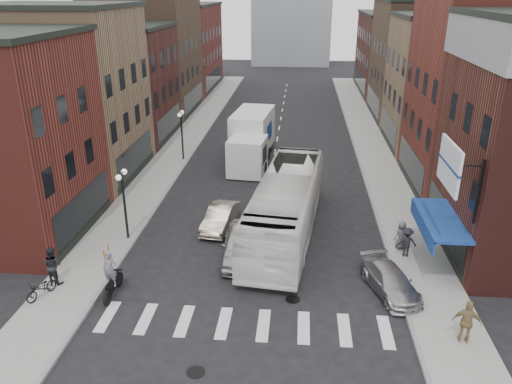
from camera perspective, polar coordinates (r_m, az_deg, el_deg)
ground at (r=24.35m, az=-0.52°, el=-10.62°), size 160.00×160.00×0.00m
sidewalk_left at (r=45.56m, az=-8.53°, el=5.30°), size 3.00×74.00×0.15m
sidewalk_right at (r=44.80m, az=13.21°, el=4.66°), size 3.00×74.00×0.15m
curb_left at (r=45.26m, az=-6.67°, el=5.19°), size 0.20×74.00×0.16m
curb_right at (r=44.63m, az=11.29°, el=4.65°), size 0.20×74.00×0.16m
crosswalk_stripes at (r=21.91m, az=-1.30°, el=-14.87°), size 12.00×2.20×0.01m
bldg_left_mid_a at (r=38.97m, az=-21.28°, el=10.38°), size 10.30×10.20×12.30m
bldg_left_mid_b at (r=48.17m, az=-16.03°, el=11.84°), size 10.30×10.20×10.30m
bldg_left_far_a at (r=58.26m, az=-12.38°, el=15.37°), size 10.30×12.20×13.30m
bldg_left_far_b at (r=71.79m, az=-9.01°, el=16.03°), size 10.30×16.20×11.30m
bldg_right_mid_a at (r=37.20m, az=25.90°, el=10.74°), size 10.30×10.20×14.30m
bldg_right_mid_b at (r=46.80m, az=21.55°, el=11.50°), size 10.30×10.20×11.30m
bldg_right_far_a at (r=57.27m, az=18.72°, el=14.12°), size 10.30×12.20×12.30m
bldg_right_far_b at (r=70.99m, az=16.14°, el=14.98°), size 10.30×16.20×10.30m
awning_blue at (r=26.11m, az=19.95°, el=-3.09°), size 1.80×5.00×0.78m
billboard_sign at (r=22.97m, az=21.43°, el=2.71°), size 1.52×3.00×3.70m
streetlamp_near at (r=28.06m, az=-14.93°, el=-0.05°), size 0.32×1.22×4.11m
streetlamp_far at (r=40.80m, az=-8.51°, el=7.44°), size 0.32×1.22×4.11m
bike_rack at (r=26.87m, az=-16.71°, el=-6.90°), size 0.08×0.68×0.80m
box_truck at (r=40.26m, az=-0.55°, el=6.05°), size 3.36×9.28×3.94m
motorcycle_rider at (r=23.99m, az=-16.22°, el=-9.15°), size 0.63×2.25×2.29m
transit_bus at (r=28.30m, az=3.45°, el=-1.56°), size 4.52×13.19×3.60m
sedan_left_near at (r=26.21m, az=-1.72°, el=-5.98°), size 2.13×4.85×1.63m
sedan_left_far at (r=29.52m, az=-4.12°, el=-2.94°), size 1.92×4.18×1.33m
curb_car at (r=24.36m, az=15.11°, el=-9.82°), size 2.82×4.42×1.19m
parked_bicycle at (r=25.04m, az=-23.32°, el=-10.08°), size 1.15×1.75×0.87m
ped_left_solo at (r=25.68m, az=-22.23°, el=-7.76°), size 1.02×0.75×1.87m
ped_right_a at (r=27.25m, az=16.85°, el=-5.50°), size 1.08×0.58×1.62m
ped_right_b at (r=21.86m, az=22.97°, el=-13.51°), size 1.20×0.81×1.87m
ped_right_c at (r=27.97m, az=16.27°, el=-4.74°), size 0.91×0.79×1.57m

